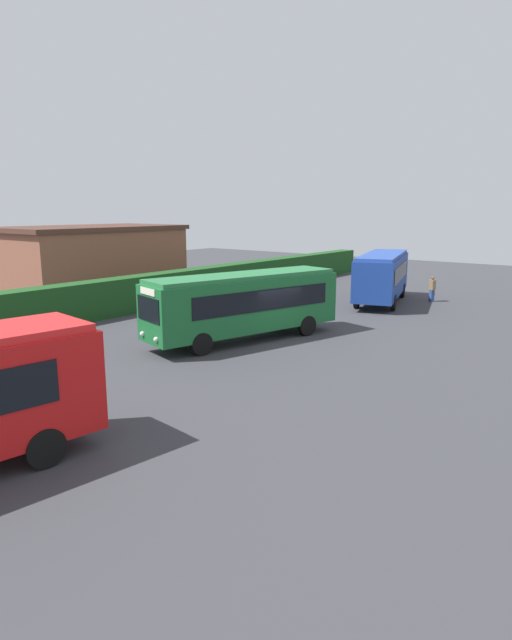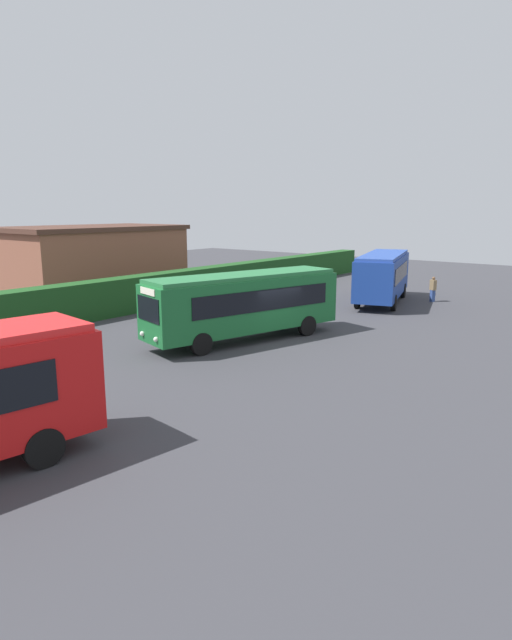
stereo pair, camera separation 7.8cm
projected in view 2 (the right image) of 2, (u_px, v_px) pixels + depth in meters
name	position (u px, v px, depth m)	size (l,w,h in m)	color
ground_plane	(270.00, 340.00, 25.73)	(87.62, 87.62, 0.00)	#38383D
bus_green	(244.00, 302.00, 25.29)	(10.12, 4.80, 3.19)	#19602D
bus_blue	(383.00, 275.00, 35.57)	(9.03, 4.85, 3.27)	navy
person_left	(196.00, 311.00, 28.42)	(0.36, 0.48, 1.64)	maroon
person_center	(433.00, 289.00, 36.16)	(0.45, 0.50, 1.70)	#334C8C
hedge_row	(123.00, 295.00, 32.09)	(55.81, 1.38, 2.16)	#1B471C
depot_building	(93.00, 261.00, 38.07)	(12.38, 7.17, 4.98)	brown
traffic_cone	(302.00, 283.00, 43.47)	(0.36, 0.36, 0.60)	orange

